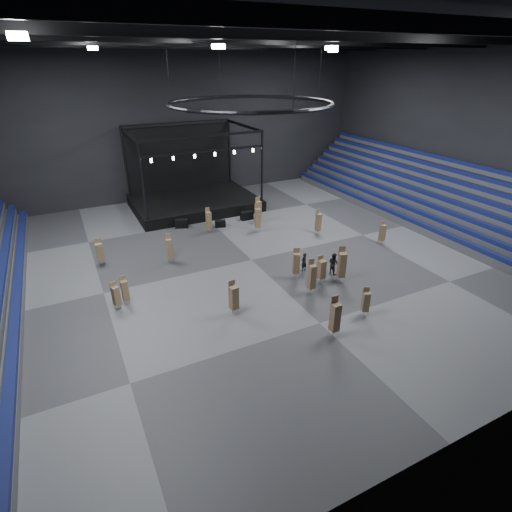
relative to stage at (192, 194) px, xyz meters
name	(u,v)px	position (x,y,z in m)	size (l,w,h in m)	color
floor	(252,260)	(0.00, -16.24, -1.45)	(50.00, 50.00, 0.00)	#525355
ceiling	(250,25)	(0.00, -16.24, 16.55)	(50.00, 42.00, 0.20)	black
wall_back	(175,123)	(0.00, 4.76, 7.55)	(50.00, 0.20, 18.00)	black
wall_front	(504,273)	(0.00, -37.24, 7.55)	(50.00, 0.20, 18.00)	black
wall_right	(468,134)	(25.00, -16.24, 7.55)	(0.20, 42.00, 18.00)	black
bleachers_right	(440,204)	(22.94, -16.24, 0.28)	(7.20, 40.00, 6.40)	#454547
stage	(192,194)	(0.00, 0.00, 0.00)	(14.00, 10.00, 9.20)	black
truss_ring	(251,103)	(0.00, -16.24, 11.55)	(12.30, 12.30, 5.15)	black
roof_girders	(250,39)	(0.00, -16.24, 15.75)	(49.00, 30.35, 0.70)	black
floodlights	(278,47)	(0.00, -20.24, 15.15)	(28.60, 16.60, 0.25)	white
flight_case_left	(182,223)	(-3.27, -6.12, -1.01)	(1.33, 0.67, 0.89)	black
flight_case_mid	(220,224)	(0.42, -7.80, -1.09)	(1.09, 0.55, 0.73)	black
flight_case_right	(247,216)	(3.86, -7.06, -1.00)	(1.36, 0.68, 0.90)	black
chair_stack_0	(342,264)	(4.68, -22.77, 0.08)	(0.68, 0.68, 3.01)	silver
chair_stack_1	(296,263)	(1.83, -20.65, -0.12)	(0.67, 0.67, 2.57)	silver
chair_stack_2	(116,295)	(-11.86, -18.90, -0.33)	(0.58, 0.58, 2.13)	silver
chair_stack_3	(258,209)	(4.71, -8.22, -0.03)	(0.54, 0.54, 2.75)	silver
chair_stack_4	(234,297)	(-4.70, -23.12, -0.10)	(0.60, 0.60, 2.58)	silver
chair_stack_5	(100,251)	(-11.96, -11.25, -0.19)	(0.56, 0.56, 2.36)	silver
chair_stack_6	(169,248)	(-6.52, -13.55, -0.09)	(0.54, 0.54, 2.68)	silver
chair_stack_7	(209,220)	(-1.14, -8.66, -0.11)	(0.50, 0.50, 2.65)	silver
chair_stack_8	(258,218)	(3.43, -10.58, 0.04)	(0.63, 0.63, 2.94)	silver
chair_stack_9	(318,222)	(8.51, -14.02, -0.11)	(0.59, 0.59, 2.63)	silver
chair_stack_10	(366,301)	(3.30, -27.30, -0.32)	(0.60, 0.60, 2.14)	silver
chair_stack_11	(382,232)	(12.58, -18.73, -0.23)	(0.57, 0.57, 2.35)	silver
chair_stack_12	(321,269)	(3.17, -22.24, -0.21)	(0.54, 0.54, 2.32)	silver
chair_stack_13	(312,276)	(1.63, -23.17, -0.03)	(0.51, 0.51, 2.80)	silver
chair_stack_14	(125,290)	(-11.17, -18.51, -0.28)	(0.48, 0.48, 2.26)	silver
chair_stack_15	(335,316)	(0.00, -28.22, 0.02)	(0.54, 0.54, 2.88)	silver
man_center	(304,262)	(3.04, -19.95, -0.63)	(0.60, 0.39, 1.64)	black
crew_member	(333,263)	(4.95, -21.40, -0.53)	(0.89, 0.69, 1.83)	black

